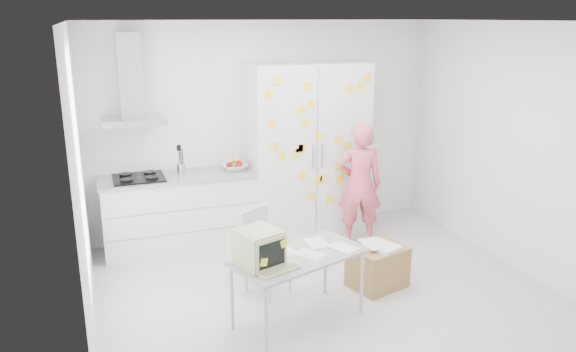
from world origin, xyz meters
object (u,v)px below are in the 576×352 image
object	(u,v)px
person	(359,185)
desk	(275,253)
chair	(263,246)
cardboard_box	(378,266)

from	to	relation	value
person	desk	xyz separation A→B (m)	(-1.63, -1.58, -0.01)
chair	cardboard_box	xyz separation A→B (m)	(1.16, -0.32, -0.27)
desk	chair	xyz separation A→B (m)	(0.12, 0.75, -0.25)
person	cardboard_box	bearing A→B (deg)	90.59
person	chair	xyz separation A→B (m)	(-1.50, -0.83, -0.26)
desk	cardboard_box	bearing A→B (deg)	-0.32
person	cardboard_box	xyz separation A→B (m)	(-0.35, -1.14, -0.53)
cardboard_box	person	bearing A→B (deg)	73.19
cardboard_box	desk	bearing A→B (deg)	-161.35
chair	cardboard_box	size ratio (longest dim) A/B	1.37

